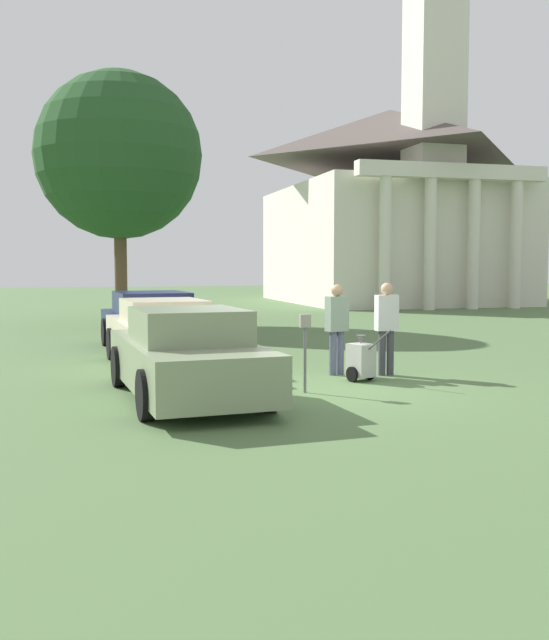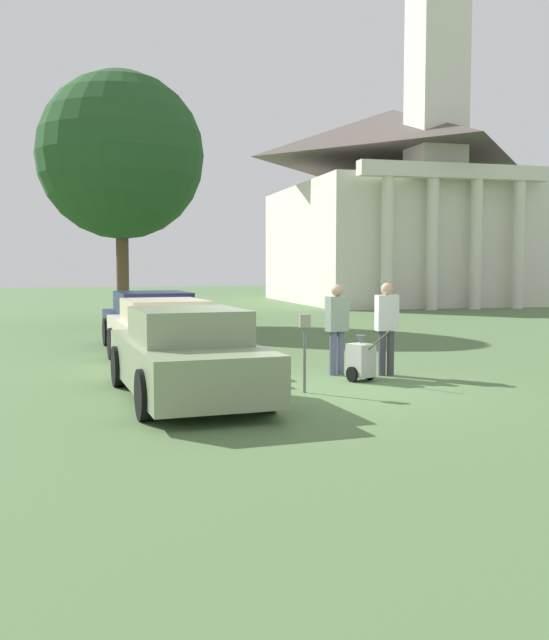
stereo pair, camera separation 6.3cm
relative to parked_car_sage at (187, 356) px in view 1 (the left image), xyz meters
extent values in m
plane|color=#517042|center=(2.25, 0.11, -0.67)|extent=(120.00, 120.00, 0.00)
cube|color=gray|center=(0.00, 0.04, -0.12)|extent=(2.19, 4.80, 0.72)
cube|color=gray|center=(0.01, -0.15, 0.51)|extent=(1.76, 2.08, 0.52)
cylinder|color=black|center=(-1.01, 1.41, -0.32)|extent=(0.24, 0.72, 0.71)
cylinder|color=black|center=(0.77, 1.55, -0.32)|extent=(0.24, 0.72, 0.71)
cylinder|color=black|center=(-0.77, -1.48, -0.32)|extent=(0.24, 0.72, 0.71)
cylinder|color=black|center=(1.00, -1.33, -0.32)|extent=(0.24, 0.72, 0.71)
cube|color=beige|center=(0.00, 3.66, -0.10)|extent=(2.15, 5.02, 0.75)
cube|color=beige|center=(0.01, 3.46, 0.51)|extent=(1.71, 2.18, 0.47)
cylinder|color=black|center=(-0.99, 5.10, -0.32)|extent=(0.24, 0.72, 0.71)
cylinder|color=black|center=(0.73, 5.24, -0.32)|extent=(0.24, 0.72, 0.71)
cylinder|color=black|center=(-0.74, 2.07, -0.32)|extent=(0.24, 0.72, 0.71)
cylinder|color=black|center=(0.98, 2.21, -0.32)|extent=(0.24, 0.72, 0.71)
cube|color=#19234C|center=(0.00, 6.50, -0.11)|extent=(2.26, 5.09, 0.72)
cube|color=#19234C|center=(0.01, 6.30, 0.52)|extent=(1.80, 2.21, 0.55)
cylinder|color=black|center=(-1.04, 7.96, -0.31)|extent=(0.24, 0.74, 0.72)
cylinder|color=black|center=(0.78, 8.10, -0.31)|extent=(0.24, 0.74, 0.72)
cylinder|color=black|center=(-0.79, 4.89, -0.31)|extent=(0.24, 0.74, 0.72)
cylinder|color=black|center=(1.03, 5.04, -0.31)|extent=(0.24, 0.74, 0.72)
cylinder|color=slate|center=(1.96, 0.01, -0.13)|extent=(0.05, 0.05, 1.09)
cube|color=gray|center=(1.96, 0.01, 0.53)|extent=(0.18, 0.09, 0.22)
cylinder|color=#515670|center=(3.21, 1.72, -0.25)|extent=(0.14, 0.14, 0.85)
cylinder|color=#515670|center=(3.05, 1.68, -0.25)|extent=(0.14, 0.14, 0.85)
cube|color=gray|center=(3.13, 1.70, 0.51)|extent=(0.46, 0.31, 0.67)
sphere|color=tan|center=(3.13, 1.70, 0.96)|extent=(0.23, 0.23, 0.23)
cylinder|color=#3F3F47|center=(4.12, 1.40, -0.24)|extent=(0.14, 0.14, 0.86)
cylinder|color=#3F3F47|center=(3.95, 1.40, -0.24)|extent=(0.14, 0.14, 0.86)
cube|color=silver|center=(4.03, 1.40, 0.53)|extent=(0.42, 0.23, 0.68)
sphere|color=tan|center=(4.03, 1.40, 0.99)|extent=(0.23, 0.23, 0.23)
cube|color=#B2B2AD|center=(3.30, 0.89, -0.29)|extent=(0.49, 0.54, 0.60)
cone|color=#59595B|center=(3.30, 0.89, 0.09)|extent=(0.18, 0.18, 0.16)
cylinder|color=#4C4C4C|center=(3.46, 0.44, 0.11)|extent=(0.23, 0.57, 0.43)
cylinder|color=black|center=(3.11, 0.81, -0.53)|extent=(0.14, 0.28, 0.28)
cylinder|color=black|center=(3.50, 0.96, -0.53)|extent=(0.14, 0.28, 0.28)
cube|color=silver|center=(15.37, 26.88, 2.58)|extent=(11.46, 13.52, 6.51)
pyramid|color=#564C47|center=(15.37, 26.88, 8.76)|extent=(11.69, 13.79, 2.93)
cylinder|color=silver|center=(11.93, 19.52, 2.42)|extent=(0.56, 0.56, 6.18)
cylinder|color=silver|center=(14.22, 19.52, 2.42)|extent=(0.56, 0.56, 6.18)
cylinder|color=silver|center=(16.51, 19.52, 2.42)|extent=(0.56, 0.56, 6.18)
cylinder|color=silver|center=(18.81, 19.52, 2.42)|extent=(0.56, 0.56, 6.18)
cube|color=silver|center=(15.37, 19.52, 5.86)|extent=(9.74, 0.70, 0.70)
cube|color=silver|center=(15.37, 21.62, 11.67)|extent=(2.40, 2.40, 11.68)
cylinder|color=brown|center=(-0.30, 14.70, 1.06)|extent=(0.44, 0.44, 3.47)
sphere|color=#234C23|center=(-0.30, 14.70, 5.28)|extent=(5.83, 5.83, 5.83)
camera|label=1|loc=(-1.54, -11.18, 1.44)|focal=40.00mm
camera|label=2|loc=(-1.48, -11.20, 1.44)|focal=40.00mm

